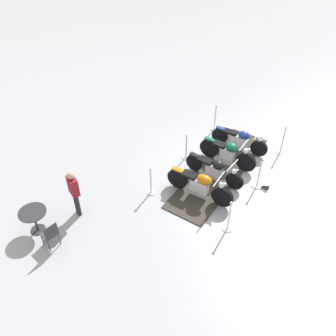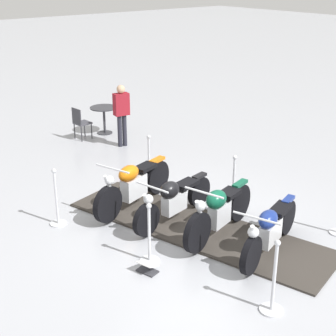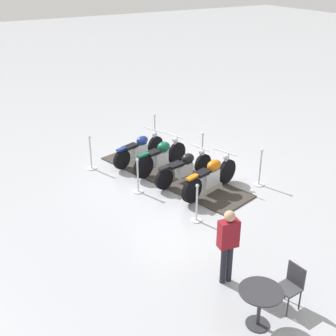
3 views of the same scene
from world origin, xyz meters
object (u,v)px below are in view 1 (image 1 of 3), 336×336
at_px(stanchion_right_mid, 258,179).
at_px(bystander_person, 74,190).
at_px(motorcycle_navy, 240,139).
at_px(info_placard, 266,185).
at_px(motorcycle_black, 215,169).
at_px(cafe_table, 34,217).
at_px(stanchion_right_front, 229,220).
at_px(cafe_chair_near_table, 50,234).
at_px(motorcycle_copper, 200,185).
at_px(motorcycle_forest, 228,152).
at_px(stanchion_right_rear, 282,145).
at_px(stanchion_left_mid, 186,150).
at_px(stanchion_left_rear, 215,121).
at_px(stanchion_left_front, 151,184).

relative_size(stanchion_right_mid, bystander_person, 0.63).
bearing_deg(motorcycle_navy, info_placard, -42.42).
distance_m(motorcycle_black, cafe_table, 5.84).
bearing_deg(stanchion_right_mid, bystander_person, 150.00).
relative_size(motorcycle_black, stanchion_right_front, 1.92).
height_order(info_placard, cafe_chair_near_table, cafe_chair_near_table).
distance_m(motorcycle_copper, motorcycle_forest, 1.97).
xyz_separation_m(stanchion_right_rear, cafe_chair_near_table, (-8.37, 1.78, 0.17)).
bearing_deg(stanchion_left_mid, cafe_table, 175.17).
relative_size(motorcycle_forest, cafe_chair_near_table, 2.32).
distance_m(motorcycle_forest, stanchion_left_rear, 2.22).
xyz_separation_m(motorcycle_black, stanchion_right_front, (-1.30, -1.74, -0.10)).
height_order(motorcycle_forest, cafe_table, motorcycle_forest).
distance_m(stanchion_right_front, cafe_table, 5.60).
xyz_separation_m(motorcycle_copper, stanchion_left_front, (-1.05, 1.19, -0.15)).
xyz_separation_m(motorcycle_copper, cafe_table, (-4.54, 2.22, 0.07)).
distance_m(motorcycle_copper, stanchion_left_mid, 2.05).
bearing_deg(motorcycle_forest, stanchion_right_front, -63.28).
xyz_separation_m(motorcycle_black, motorcycle_navy, (1.91, 0.50, 0.00)).
distance_m(stanchion_right_rear, stanchion_right_mid, 2.19).
bearing_deg(motorcycle_forest, cafe_chair_near_table, -112.73).
distance_m(motorcycle_copper, stanchion_right_front, 1.54).
bearing_deg(stanchion_left_rear, motorcycle_black, -137.51).
xyz_separation_m(motorcycle_copper, cafe_chair_near_table, (-4.48, 1.40, 0.00)).
height_order(stanchion_right_mid, stanchion_left_mid, stanchion_right_mid).
distance_m(motorcycle_copper, bystander_person, 3.87).
distance_m(motorcycle_forest, stanchion_left_mid, 1.51).
bearing_deg(stanchion_right_rear, stanchion_left_front, 162.35).
distance_m(stanchion_right_rear, stanchion_right_front, 4.38).
height_order(motorcycle_copper, bystander_person, bystander_person).
distance_m(stanchion_left_rear, stanchion_right_front, 5.19).
bearing_deg(bystander_person, cafe_chair_near_table, -144.57).
bearing_deg(motorcycle_navy, motorcycle_copper, -93.37).
xyz_separation_m(motorcycle_navy, stanchion_left_front, (-3.91, 0.44, -0.11)).
bearing_deg(cafe_chair_near_table, motorcycle_copper, -111.74).
height_order(motorcycle_forest, bystander_person, bystander_person).
xyz_separation_m(stanchion_right_rear, stanchion_left_front, (-4.94, 1.57, 0.01)).
relative_size(motorcycle_black, info_placard, 5.88).
bearing_deg(cafe_table, cafe_chair_near_table, -85.58).
relative_size(motorcycle_navy, stanchion_left_mid, 2.01).
relative_size(motorcycle_forest, stanchion_right_front, 1.86).
relative_size(motorcycle_black, motorcycle_forest, 1.03).
relative_size(info_placard, bystander_person, 0.22).
bearing_deg(motorcycle_black, motorcycle_forest, 93.57).
distance_m(motorcycle_copper, cafe_chair_near_table, 4.69).
bearing_deg(info_placard, cafe_table, -41.91).
relative_size(motorcycle_black, stanchion_left_mid, 2.09).
xyz_separation_m(motorcycle_navy, stanchion_left_mid, (-1.79, 1.00, -0.12)).
bearing_deg(bystander_person, stanchion_right_mid, -20.78).
bearing_deg(stanchion_left_mid, stanchion_right_front, -113.71).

